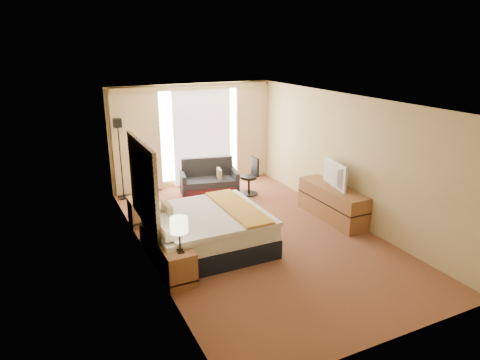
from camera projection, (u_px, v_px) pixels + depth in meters
name	position (u px, v px, depth m)	size (l,w,h in m)	color
floor	(255.00, 234.00, 8.35)	(4.20, 7.00, 0.02)	maroon
ceiling	(256.00, 100.00, 7.54)	(4.20, 7.00, 0.02)	silver
wall_back	(192.00, 135.00, 10.95)	(4.20, 0.02, 2.60)	tan
wall_front	(395.00, 249.00, 4.95)	(4.20, 0.02, 2.60)	tan
wall_left	(143.00, 186.00, 7.08)	(0.02, 7.00, 2.60)	tan
wall_right	(346.00, 158.00, 8.81)	(0.02, 7.00, 2.60)	tan
headboard	(143.00, 184.00, 7.28)	(0.06, 1.85, 1.50)	black
nightstand_left	(179.00, 267.00, 6.59)	(0.45, 0.52, 0.55)	olive
nightstand_right	(141.00, 211.00, 8.74)	(0.45, 0.52, 0.55)	olive
media_dresser	(332.00, 203.00, 8.99)	(0.50, 1.80, 0.70)	olive
window	(202.00, 134.00, 11.02)	(2.30, 0.02, 2.30)	white
curtains	(193.00, 132.00, 10.81)	(4.12, 0.19, 2.56)	beige
bed	(207.00, 230.00, 7.66)	(2.04, 1.87, 0.99)	black
loveseat	(209.00, 183.00, 10.50)	(1.50, 1.01, 0.86)	#54181D
floor_lamp	(119.00, 143.00, 9.85)	(0.24, 0.24, 1.92)	black
desk_chair	(251.00, 178.00, 10.43)	(0.45, 0.45, 0.92)	black
lamp_left	(179.00, 226.00, 6.32)	(0.27, 0.27, 0.57)	black
lamp_right	(140.00, 179.00, 8.53)	(0.26, 0.26, 0.55)	black
tissue_box	(176.00, 242.00, 6.65)	(0.13, 0.13, 0.12)	#99BFED
telephone	(145.00, 198.00, 8.59)	(0.19, 0.14, 0.07)	black
television	(331.00, 174.00, 8.81)	(0.95, 0.12, 0.55)	black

